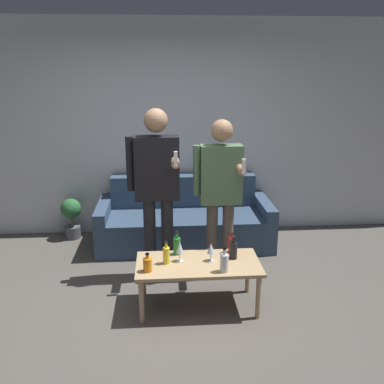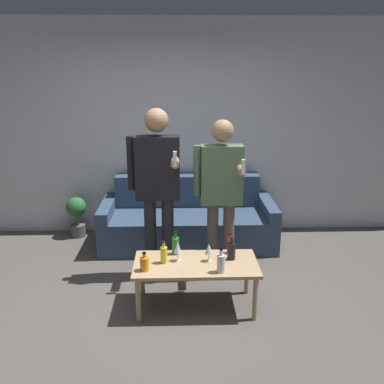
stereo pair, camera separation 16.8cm
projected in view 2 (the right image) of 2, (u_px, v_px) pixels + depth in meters
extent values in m
plane|color=#514C47|center=(167.00, 320.00, 3.73)|extent=(16.00, 16.00, 0.00)
cube|color=silver|center=(169.00, 129.00, 5.43)|extent=(8.00, 0.06, 2.70)
cube|color=#334760|center=(188.00, 232.00, 5.15)|extent=(1.81, 0.64, 0.40)
cube|color=#334760|center=(187.00, 205.00, 5.53)|extent=(1.81, 0.25, 0.80)
cube|color=#334760|center=(108.00, 224.00, 5.23)|extent=(0.14, 0.89, 0.54)
cube|color=#334760|center=(267.00, 222.00, 5.28)|extent=(0.14, 0.89, 0.54)
cube|color=tan|center=(196.00, 264.00, 3.82)|extent=(1.11, 0.56, 0.03)
cylinder|color=tan|center=(138.00, 300.00, 3.65)|extent=(0.04, 0.04, 0.41)
cylinder|color=tan|center=(255.00, 299.00, 3.68)|extent=(0.04, 0.04, 0.41)
cylinder|color=tan|center=(142.00, 275.00, 4.08)|extent=(0.04, 0.04, 0.41)
cylinder|color=tan|center=(247.00, 274.00, 4.11)|extent=(0.04, 0.04, 0.41)
cylinder|color=#B21E1E|center=(230.00, 246.00, 3.99)|extent=(0.06, 0.06, 0.15)
cylinder|color=#B21E1E|center=(231.00, 236.00, 3.96)|extent=(0.02, 0.02, 0.06)
cylinder|color=black|center=(231.00, 233.00, 3.95)|extent=(0.03, 0.03, 0.01)
cylinder|color=yellow|center=(164.00, 255.00, 3.79)|extent=(0.06, 0.06, 0.15)
cylinder|color=yellow|center=(164.00, 244.00, 3.76)|extent=(0.02, 0.02, 0.06)
cylinder|color=black|center=(164.00, 242.00, 3.76)|extent=(0.03, 0.03, 0.01)
cylinder|color=orange|center=(145.00, 264.00, 3.65)|extent=(0.08, 0.08, 0.12)
cylinder|color=orange|center=(144.00, 255.00, 3.63)|extent=(0.03, 0.03, 0.05)
cylinder|color=black|center=(144.00, 253.00, 3.63)|extent=(0.03, 0.03, 0.01)
cylinder|color=silver|center=(221.00, 264.00, 3.62)|extent=(0.07, 0.07, 0.16)
cylinder|color=silver|center=(221.00, 252.00, 3.59)|extent=(0.03, 0.03, 0.06)
cylinder|color=black|center=(221.00, 249.00, 3.58)|extent=(0.03, 0.03, 0.01)
cylinder|color=#23752D|center=(175.00, 246.00, 3.97)|extent=(0.07, 0.07, 0.16)
cylinder|color=#23752D|center=(175.00, 235.00, 3.94)|extent=(0.03, 0.03, 0.06)
cylinder|color=black|center=(175.00, 232.00, 3.93)|extent=(0.03, 0.03, 0.01)
cylinder|color=black|center=(231.00, 251.00, 3.86)|extent=(0.07, 0.07, 0.15)
cylinder|color=black|center=(232.00, 240.00, 3.83)|extent=(0.03, 0.03, 0.06)
cylinder|color=black|center=(232.00, 238.00, 3.83)|extent=(0.03, 0.03, 0.01)
cylinder|color=silver|center=(178.00, 260.00, 3.85)|extent=(0.07, 0.07, 0.01)
cylinder|color=silver|center=(178.00, 256.00, 3.84)|extent=(0.01, 0.01, 0.08)
cone|color=silver|center=(178.00, 247.00, 3.81)|extent=(0.07, 0.07, 0.10)
cylinder|color=silver|center=(209.00, 261.00, 3.85)|extent=(0.07, 0.07, 0.01)
cylinder|color=silver|center=(209.00, 257.00, 3.84)|extent=(0.01, 0.01, 0.07)
cone|color=silver|center=(209.00, 249.00, 3.81)|extent=(0.07, 0.07, 0.09)
cylinder|color=#232328|center=(151.00, 237.00, 4.43)|extent=(0.12, 0.12, 0.84)
cylinder|color=#232328|center=(168.00, 237.00, 4.43)|extent=(0.12, 0.12, 0.84)
cube|color=black|center=(158.00, 168.00, 4.22)|extent=(0.44, 0.19, 0.63)
sphere|color=#9E7556|center=(156.00, 120.00, 4.09)|extent=(0.23, 0.23, 0.23)
cylinder|color=black|center=(131.00, 163.00, 4.20)|extent=(0.08, 0.08, 0.54)
cylinder|color=#9E7556|center=(175.00, 161.00, 4.06)|extent=(0.08, 0.28, 0.08)
cube|color=white|center=(175.00, 159.00, 3.88)|extent=(0.03, 0.03, 0.14)
cylinder|color=brown|center=(212.00, 240.00, 4.43)|extent=(0.12, 0.12, 0.79)
cylinder|color=brown|center=(228.00, 239.00, 4.44)|extent=(0.12, 0.12, 0.79)
cube|color=#4C6B4C|center=(222.00, 175.00, 4.24)|extent=(0.41, 0.18, 0.59)
sphere|color=#9E7556|center=(223.00, 131.00, 4.11)|extent=(0.22, 0.22, 0.22)
cylinder|color=#4C6B4C|center=(197.00, 171.00, 4.22)|extent=(0.07, 0.07, 0.50)
cylinder|color=#9E7556|center=(241.00, 169.00, 4.09)|extent=(0.07, 0.27, 0.07)
cube|color=white|center=(243.00, 167.00, 3.92)|extent=(0.03, 0.03, 0.14)
cylinder|color=#4C4C51|center=(78.00, 230.00, 5.54)|extent=(0.20, 0.20, 0.16)
cylinder|color=#476B38|center=(77.00, 219.00, 5.50)|extent=(0.02, 0.02, 0.15)
sphere|color=#286633|center=(76.00, 207.00, 5.45)|extent=(0.25, 0.25, 0.25)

